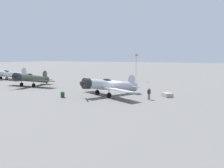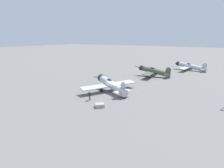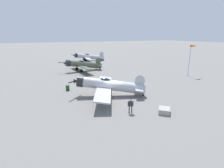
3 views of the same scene
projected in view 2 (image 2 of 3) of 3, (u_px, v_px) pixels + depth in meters
The scene contains 7 objects.
ground_plane at pixel (112, 92), 38.11m from camera, with size 400.00×400.00×0.00m, color slate.
airplane_foreground at pixel (111, 84), 38.15m from camera, with size 12.23×10.65×3.18m.
airplane_mid_apron at pixel (154, 71), 53.00m from camera, with size 11.57×10.96×3.13m.
airplane_far_line at pixel (190, 66), 62.85m from camera, with size 12.31×10.93×3.07m.
ground_crew_mechanic at pixel (90, 95), 33.05m from camera, with size 0.37×0.63×1.70m.
equipment_crate at pixel (100, 105), 30.01m from camera, with size 1.89×1.89×0.61m.
fuel_drum at pixel (106, 82), 45.28m from camera, with size 0.61×0.61×0.85m.
Camera 2 is at (30.97, 19.24, 11.22)m, focal length 29.20 mm.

